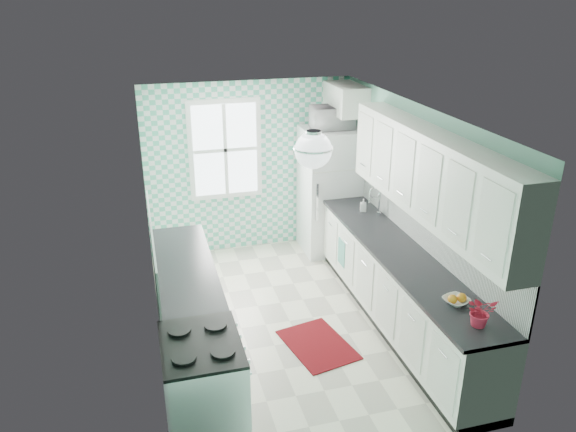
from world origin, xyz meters
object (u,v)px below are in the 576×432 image
object	(u,v)px
fridge	(330,191)
fruit_bowl	(456,301)
stove	(204,391)
ceiling_light	(313,150)
microwave	(332,118)
potted_plant	(481,311)
sink	(365,218)

from	to	relation	value
fridge	fruit_bowl	distance (m)	3.31
fridge	stove	bearing A→B (deg)	-120.67
ceiling_light	microwave	world-z (taller)	ceiling_light
ceiling_light	stove	xyz separation A→B (m)	(-1.20, -0.81, -1.80)
potted_plant	ceiling_light	bearing A→B (deg)	137.50
ceiling_light	microwave	xyz separation A→B (m)	(1.11, 2.59, -0.32)
ceiling_light	potted_plant	distance (m)	2.05
sink	potted_plant	xyz separation A→B (m)	(-0.00, -2.58, 0.15)
potted_plant	fridge	bearing A→B (deg)	91.40
ceiling_light	fruit_bowl	size ratio (longest dim) A/B	1.51
ceiling_light	fruit_bowl	xyz separation A→B (m)	(1.20, -0.72, -1.35)
stove	potted_plant	bearing A→B (deg)	-10.54
microwave	sink	bearing A→B (deg)	96.18
fruit_bowl	microwave	size ratio (longest dim) A/B	0.40
ceiling_light	fridge	xyz separation A→B (m)	(1.11, 2.59, -1.40)
sink	fridge	bearing A→B (deg)	95.48
stove	potted_plant	xyz separation A→B (m)	(2.40, -0.29, 0.56)
sink	potted_plant	distance (m)	2.59
fridge	microwave	size ratio (longest dim) A/B	3.21
ceiling_light	potted_plant	xyz separation A→B (m)	(1.20, -1.10, -1.24)
ceiling_light	fruit_bowl	distance (m)	1.95
fridge	potted_plant	bearing A→B (deg)	-85.06
fridge	sink	distance (m)	1.11
fridge	stove	xyz separation A→B (m)	(-2.31, -3.40, -0.40)
stove	fruit_bowl	world-z (taller)	stove
fruit_bowl	stove	bearing A→B (deg)	-177.96
potted_plant	sink	bearing A→B (deg)	89.92
ceiling_light	fridge	size ratio (longest dim) A/B	0.19
ceiling_light	sink	size ratio (longest dim) A/B	0.66
fridge	microwave	world-z (taller)	microwave
ceiling_light	fridge	distance (m)	3.14
stove	fruit_bowl	size ratio (longest dim) A/B	4.30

